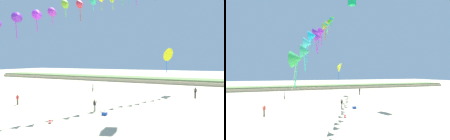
% 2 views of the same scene
% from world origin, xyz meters
% --- Properties ---
extents(ground_plane, '(240.00, 240.00, 0.00)m').
position_xyz_m(ground_plane, '(0.00, 0.00, 0.00)').
color(ground_plane, beige).
extents(dune_ridge, '(120.00, 8.96, 1.30)m').
position_xyz_m(dune_ridge, '(0.00, 43.53, 0.65)').
color(dune_ridge, '#BFAE8B').
rests_on(dune_ridge, ground).
extents(person_near_left, '(0.52, 0.22, 1.48)m').
position_xyz_m(person_near_left, '(-11.48, 5.47, 0.85)').
color(person_near_left, '#726656').
rests_on(person_near_left, ground).
extents(person_near_right, '(0.60, 0.27, 1.73)m').
position_xyz_m(person_near_right, '(10.78, 21.76, 1.00)').
color(person_near_right, black).
rests_on(person_near_right, ground).
extents(person_mid_center, '(0.52, 0.22, 1.49)m').
position_xyz_m(person_mid_center, '(0.18, 6.81, 0.86)').
color(person_mid_center, gray).
rests_on(person_mid_center, ground).
extents(person_far_left, '(0.52, 0.20, 1.49)m').
position_xyz_m(person_far_left, '(-8.35, 20.78, 0.86)').
color(person_far_left, '#474C56').
rests_on(person_far_left, ground).
extents(kite_banner_string, '(15.95, 39.37, 23.02)m').
position_xyz_m(kite_banner_string, '(-1.40, 10.46, 14.56)').
color(kite_banner_string, '#35C959').
extents(large_kite_low_lead, '(2.52, 2.88, 4.90)m').
position_xyz_m(large_kite_low_lead, '(5.63, 24.06, 7.39)').
color(large_kite_low_lead, '#EFF110').
extents(beach_cooler, '(0.58, 0.41, 0.46)m').
position_xyz_m(beach_cooler, '(2.01, 5.87, 0.21)').
color(beach_cooler, blue).
rests_on(beach_cooler, ground).
extents(beach_ball, '(0.36, 0.36, 0.36)m').
position_xyz_m(beach_ball, '(-1.51, 1.01, 0.18)').
color(beach_ball, red).
rests_on(beach_ball, ground).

